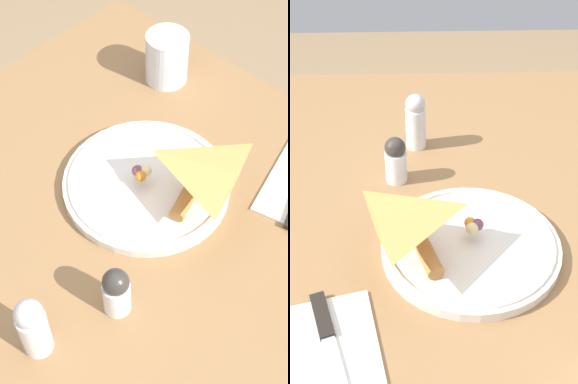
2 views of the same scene
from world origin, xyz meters
The scene contains 6 objects.
dining_table centered at (0.00, 0.00, 0.66)m, with size 0.98×0.88×0.77m.
plate_pizza centered at (0.15, 0.04, 0.79)m, with size 0.27×0.27×0.05m.
napkin_folded centered at (0.33, -0.14, 0.77)m, with size 0.20×0.15×0.00m.
butter_knife centered at (0.32, -0.15, 0.78)m, with size 0.19×0.08×0.01m.
salt_shaker centered at (-0.14, -0.04, 0.83)m, with size 0.04×0.04×0.11m.
pepper_shaker centered at (-0.03, -0.08, 0.82)m, with size 0.04×0.04×0.09m.
Camera 2 is at (0.67, -0.03, 1.29)m, focal length 45.00 mm.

